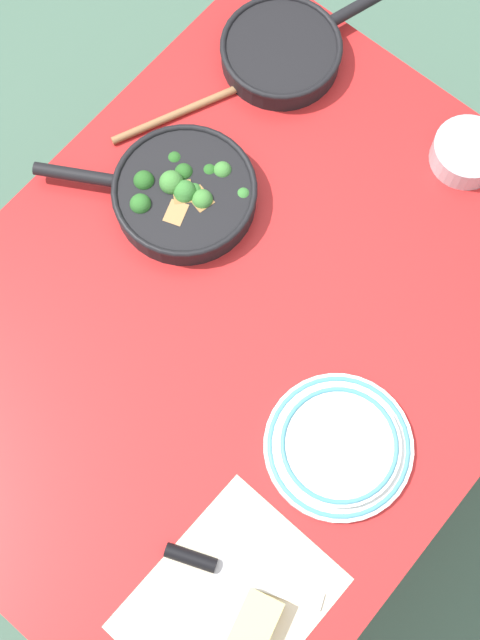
% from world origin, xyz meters
% --- Properties ---
extents(ground_plane, '(14.00, 14.00, 0.00)m').
position_xyz_m(ground_plane, '(0.00, 0.00, 0.00)').
color(ground_plane, '#476B56').
extents(dining_table_red, '(1.23, 0.96, 0.72)m').
position_xyz_m(dining_table_red, '(0.00, 0.00, 0.65)').
color(dining_table_red, red).
rests_on(dining_table_red, ground_plane).
extents(skillet_broccoli, '(0.28, 0.38, 0.07)m').
position_xyz_m(skillet_broccoli, '(-0.12, -0.23, 0.75)').
color(skillet_broccoli, black).
rests_on(skillet_broccoli, dining_table_red).
extents(skillet_eggs, '(0.37, 0.24, 0.05)m').
position_xyz_m(skillet_eggs, '(-0.47, -0.29, 0.75)').
color(skillet_eggs, black).
rests_on(skillet_eggs, dining_table_red).
extents(wooden_spoon, '(0.37, 0.18, 0.02)m').
position_xyz_m(wooden_spoon, '(-0.34, -0.32, 0.73)').
color(wooden_spoon, '#996B42').
rests_on(wooden_spoon, dining_table_red).
extents(parchment_sheet, '(0.33, 0.26, 0.00)m').
position_xyz_m(parchment_sheet, '(0.37, 0.29, 0.73)').
color(parchment_sheet, beige).
rests_on(parchment_sheet, dining_table_red).
extents(grater_knife, '(0.12, 0.25, 0.02)m').
position_xyz_m(grater_knife, '(0.34, 0.24, 0.73)').
color(grater_knife, silver).
rests_on(grater_knife, dining_table_red).
extents(cheese_block, '(0.10, 0.08, 0.04)m').
position_xyz_m(cheese_block, '(0.37, 0.34, 0.74)').
color(cheese_block, '#EFD67A').
rests_on(cheese_block, dining_table_red).
extents(dinner_plate_stack, '(0.25, 0.25, 0.03)m').
position_xyz_m(dinner_plate_stack, '(0.06, 0.27, 0.74)').
color(dinner_plate_stack, white).
rests_on(dinner_plate_stack, dining_table_red).
extents(prep_bowl_steel, '(0.13, 0.13, 0.05)m').
position_xyz_m(prep_bowl_steel, '(-0.52, 0.11, 0.75)').
color(prep_bowl_steel, '#B7B7BC').
rests_on(prep_bowl_steel, dining_table_red).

